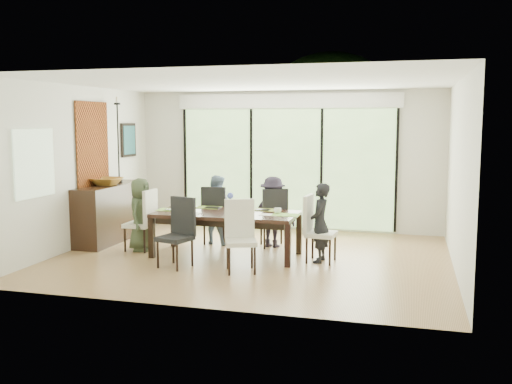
% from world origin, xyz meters
% --- Properties ---
extents(floor, '(6.00, 5.00, 0.01)m').
position_xyz_m(floor, '(0.00, 0.00, -0.01)').
color(floor, brown).
rests_on(floor, ground).
extents(ceiling, '(6.00, 5.00, 0.01)m').
position_xyz_m(ceiling, '(0.00, 0.00, 2.71)').
color(ceiling, white).
rests_on(ceiling, wall_back).
extents(wall_back, '(6.00, 0.02, 2.70)m').
position_xyz_m(wall_back, '(0.00, 2.51, 1.35)').
color(wall_back, silver).
rests_on(wall_back, floor).
extents(wall_front, '(6.00, 0.02, 2.70)m').
position_xyz_m(wall_front, '(0.00, -2.51, 1.35)').
color(wall_front, white).
rests_on(wall_front, floor).
extents(wall_left, '(0.02, 5.00, 2.70)m').
position_xyz_m(wall_left, '(-3.01, 0.00, 1.35)').
color(wall_left, white).
rests_on(wall_left, floor).
extents(wall_right, '(0.02, 5.00, 2.70)m').
position_xyz_m(wall_right, '(3.01, 0.00, 1.35)').
color(wall_right, silver).
rests_on(wall_right, floor).
extents(glass_doors, '(4.20, 0.02, 2.30)m').
position_xyz_m(glass_doors, '(0.00, 2.47, 1.20)').
color(glass_doors, '#598C3F').
rests_on(glass_doors, wall_back).
extents(blinds_header, '(4.40, 0.06, 0.28)m').
position_xyz_m(blinds_header, '(0.00, 2.46, 2.50)').
color(blinds_header, white).
rests_on(blinds_header, wall_back).
extents(mullion_a, '(0.05, 0.04, 2.30)m').
position_xyz_m(mullion_a, '(-2.10, 2.46, 1.20)').
color(mullion_a, black).
rests_on(mullion_a, wall_back).
extents(mullion_b, '(0.05, 0.04, 2.30)m').
position_xyz_m(mullion_b, '(-0.70, 2.46, 1.20)').
color(mullion_b, black).
rests_on(mullion_b, wall_back).
extents(mullion_c, '(0.05, 0.04, 2.30)m').
position_xyz_m(mullion_c, '(0.70, 2.46, 1.20)').
color(mullion_c, black).
rests_on(mullion_c, wall_back).
extents(mullion_d, '(0.05, 0.04, 2.30)m').
position_xyz_m(mullion_d, '(2.10, 2.46, 1.20)').
color(mullion_d, black).
rests_on(mullion_d, wall_back).
extents(side_window, '(0.02, 0.90, 1.00)m').
position_xyz_m(side_window, '(-2.97, -1.20, 1.50)').
color(side_window, '#8CAD7F').
rests_on(side_window, wall_left).
extents(deck, '(6.00, 1.80, 0.10)m').
position_xyz_m(deck, '(0.00, 3.40, -0.05)').
color(deck, brown).
rests_on(deck, ground).
extents(rail_top, '(6.00, 0.08, 0.06)m').
position_xyz_m(rail_top, '(0.00, 4.20, 0.55)').
color(rail_top, brown).
rests_on(rail_top, deck).
extents(foliage_left, '(3.20, 3.20, 3.20)m').
position_xyz_m(foliage_left, '(-1.80, 5.20, 1.44)').
color(foliage_left, '#14380F').
rests_on(foliage_left, ground).
extents(foliage_mid, '(4.00, 4.00, 4.00)m').
position_xyz_m(foliage_mid, '(0.40, 5.80, 1.80)').
color(foliage_mid, '#14380F').
rests_on(foliage_mid, ground).
extents(foliage_right, '(2.80, 2.80, 2.80)m').
position_xyz_m(foliage_right, '(2.20, 5.00, 1.26)').
color(foliage_right, '#14380F').
rests_on(foliage_right, ground).
extents(foliage_far, '(3.60, 3.60, 3.60)m').
position_xyz_m(foliage_far, '(-0.60, 6.50, 1.62)').
color(foliage_far, '#14380F').
rests_on(foliage_far, ground).
extents(table_top, '(2.22, 1.02, 0.06)m').
position_xyz_m(table_top, '(-0.42, 0.00, 0.67)').
color(table_top, black).
rests_on(table_top, floor).
extents(table_apron, '(2.04, 0.83, 0.09)m').
position_xyz_m(table_apron, '(-0.42, 0.00, 0.58)').
color(table_apron, black).
rests_on(table_apron, floor).
extents(table_leg_fl, '(0.08, 0.08, 0.64)m').
position_xyz_m(table_leg_fl, '(-1.50, -0.43, 0.32)').
color(table_leg_fl, black).
rests_on(table_leg_fl, floor).
extents(table_leg_fr, '(0.08, 0.08, 0.64)m').
position_xyz_m(table_leg_fr, '(0.66, -0.43, 0.32)').
color(table_leg_fr, black).
rests_on(table_leg_fr, floor).
extents(table_leg_bl, '(0.08, 0.08, 0.64)m').
position_xyz_m(table_leg_bl, '(-1.50, 0.43, 0.32)').
color(table_leg_bl, black).
rests_on(table_leg_bl, floor).
extents(table_leg_br, '(0.08, 0.08, 0.64)m').
position_xyz_m(table_leg_br, '(0.66, 0.43, 0.32)').
color(table_leg_br, black).
rests_on(table_leg_br, floor).
extents(chair_left_end, '(0.44, 0.44, 1.02)m').
position_xyz_m(chair_left_end, '(-1.92, 0.00, 0.51)').
color(chair_left_end, silver).
rests_on(chair_left_end, floor).
extents(chair_right_end, '(0.46, 0.46, 1.02)m').
position_xyz_m(chair_right_end, '(1.08, 0.00, 0.51)').
color(chair_right_end, white).
rests_on(chair_right_end, floor).
extents(chair_far_left, '(0.44, 0.44, 1.02)m').
position_xyz_m(chair_far_left, '(-0.87, 0.85, 0.51)').
color(chair_far_left, black).
rests_on(chair_far_left, floor).
extents(chair_far_right, '(0.56, 0.56, 1.02)m').
position_xyz_m(chair_far_right, '(0.13, 0.85, 0.51)').
color(chair_far_right, black).
rests_on(chair_far_right, floor).
extents(chair_near_left, '(0.52, 0.52, 1.02)m').
position_xyz_m(chair_near_left, '(-0.92, -0.87, 0.51)').
color(chair_near_left, black).
rests_on(chair_near_left, floor).
extents(chair_near_right, '(0.55, 0.55, 1.02)m').
position_xyz_m(chair_near_right, '(0.08, -0.87, 0.51)').
color(chair_near_right, silver).
rests_on(chair_near_right, floor).
extents(person_left_end, '(0.38, 0.58, 1.19)m').
position_xyz_m(person_left_end, '(-1.90, 0.00, 0.60)').
color(person_left_end, '#3B4830').
rests_on(person_left_end, floor).
extents(person_right_end, '(0.36, 0.56, 1.19)m').
position_xyz_m(person_right_end, '(1.06, 0.00, 0.60)').
color(person_right_end, black).
rests_on(person_right_end, floor).
extents(person_far_left, '(0.63, 0.47, 1.19)m').
position_xyz_m(person_far_left, '(-0.87, 0.83, 0.60)').
color(person_far_left, '#7B95B2').
rests_on(person_far_left, floor).
extents(person_far_right, '(0.62, 0.46, 1.19)m').
position_xyz_m(person_far_right, '(0.13, 0.83, 0.60)').
color(person_far_right, '#221D2B').
rests_on(person_far_right, floor).
extents(placemat_left, '(0.41, 0.30, 0.01)m').
position_xyz_m(placemat_left, '(-1.37, 0.00, 0.70)').
color(placemat_left, '#739F39').
rests_on(placemat_left, table_top).
extents(placemat_right, '(0.41, 0.30, 0.01)m').
position_xyz_m(placemat_right, '(0.53, 0.00, 0.70)').
color(placemat_right, '#73AC3D').
rests_on(placemat_right, table_top).
extents(placemat_far_l, '(0.41, 0.30, 0.01)m').
position_xyz_m(placemat_far_l, '(-0.87, 0.40, 0.70)').
color(placemat_far_l, '#85AF3E').
rests_on(placemat_far_l, table_top).
extents(placemat_far_r, '(0.41, 0.30, 0.01)m').
position_xyz_m(placemat_far_r, '(0.13, 0.40, 0.70)').
color(placemat_far_r, '#95AE3E').
rests_on(placemat_far_r, table_top).
extents(placemat_paper, '(0.41, 0.30, 0.01)m').
position_xyz_m(placemat_paper, '(-0.97, -0.30, 0.70)').
color(placemat_paper, white).
rests_on(placemat_paper, table_top).
extents(tablet_far_l, '(0.24, 0.17, 0.01)m').
position_xyz_m(tablet_far_l, '(-0.77, 0.35, 0.71)').
color(tablet_far_l, black).
rests_on(tablet_far_l, table_top).
extents(tablet_far_r, '(0.22, 0.16, 0.01)m').
position_xyz_m(tablet_far_r, '(0.08, 0.35, 0.70)').
color(tablet_far_r, black).
rests_on(tablet_far_r, table_top).
extents(papers, '(0.28, 0.20, 0.00)m').
position_xyz_m(papers, '(0.28, -0.05, 0.70)').
color(papers, white).
rests_on(papers, table_top).
extents(platter_base, '(0.24, 0.24, 0.02)m').
position_xyz_m(platter_base, '(-0.97, -0.30, 0.71)').
color(platter_base, white).
rests_on(platter_base, table_top).
extents(platter_snacks, '(0.19, 0.19, 0.01)m').
position_xyz_m(platter_snacks, '(-0.97, -0.30, 0.73)').
color(platter_snacks, orange).
rests_on(platter_snacks, table_top).
extents(vase, '(0.07, 0.07, 0.11)m').
position_xyz_m(vase, '(-0.37, 0.05, 0.75)').
color(vase, silver).
rests_on(vase, table_top).
extents(hyacinth_stems, '(0.04, 0.04, 0.15)m').
position_xyz_m(hyacinth_stems, '(-0.37, 0.05, 0.86)').
color(hyacinth_stems, '#337226').
rests_on(hyacinth_stems, table_top).
extents(hyacinth_blooms, '(0.10, 0.10, 0.10)m').
position_xyz_m(hyacinth_blooms, '(-0.37, 0.05, 0.95)').
color(hyacinth_blooms, '#5364CF').
rests_on(hyacinth_blooms, table_top).
extents(laptop, '(0.33, 0.24, 0.02)m').
position_xyz_m(laptop, '(-1.27, -0.10, 0.71)').
color(laptop, silver).
rests_on(laptop, table_top).
extents(cup_a, '(0.16, 0.16, 0.09)m').
position_xyz_m(cup_a, '(-1.12, 0.15, 0.74)').
color(cup_a, white).
rests_on(cup_a, table_top).
extents(cup_b, '(0.13, 0.13, 0.09)m').
position_xyz_m(cup_b, '(-0.27, -0.10, 0.74)').
color(cup_b, white).
rests_on(cup_b, table_top).
extents(cup_c, '(0.15, 0.15, 0.09)m').
position_xyz_m(cup_c, '(0.38, 0.10, 0.74)').
color(cup_c, white).
rests_on(cup_c, table_top).
extents(book, '(0.19, 0.23, 0.02)m').
position_xyz_m(book, '(-0.17, 0.05, 0.70)').
color(book, white).
rests_on(book, table_top).
extents(sideboard, '(0.50, 1.79, 1.00)m').
position_xyz_m(sideboard, '(-2.76, 0.56, 0.50)').
color(sideboard, black).
rests_on(sideboard, floor).
extents(bowl, '(0.53, 0.53, 0.13)m').
position_xyz_m(bowl, '(-2.76, 0.46, 1.07)').
color(bowl, brown).
rests_on(bowl, sideboard).
extents(candlestick_base, '(0.11, 0.11, 0.04)m').
position_xyz_m(candlestick_base, '(-2.76, 0.91, 1.03)').
color(candlestick_base, black).
rests_on(candlestick_base, sideboard).
extents(candlestick_shaft, '(0.03, 0.03, 1.40)m').
position_xyz_m(candlestick_shaft, '(-2.76, 0.91, 1.73)').
color(candlestick_shaft, black).
rests_on(candlestick_shaft, sideboard).
extents(candlestick_pan, '(0.11, 0.11, 0.03)m').
position_xyz_m(candlestick_pan, '(-2.76, 0.91, 2.42)').
color(candlestick_pan, black).
rests_on(candlestick_pan, sideboard).
extents(candle, '(0.04, 0.04, 0.11)m').
position_xyz_m(candle, '(-2.76, 0.91, 2.49)').
color(candle, silver).
rests_on(candle, sideboard).
extents(tapestry, '(0.02, 1.00, 1.50)m').
position_xyz_m(tapestry, '(-2.97, 0.40, 1.70)').
color(tapestry, '#9A4116').
rests_on(tapestry, wall_left).
extents(art_frame, '(0.03, 0.55, 0.65)m').
position_xyz_m(art_frame, '(-2.97, 1.70, 1.75)').
color(art_frame, black).
rests_on(art_frame, wall_left).
extents(art_canvas, '(0.01, 0.45, 0.55)m').
position_xyz_m(art_canvas, '(-2.95, 1.70, 1.75)').
color(art_canvas, '#18484F').
rests_on(art_canvas, wall_left).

